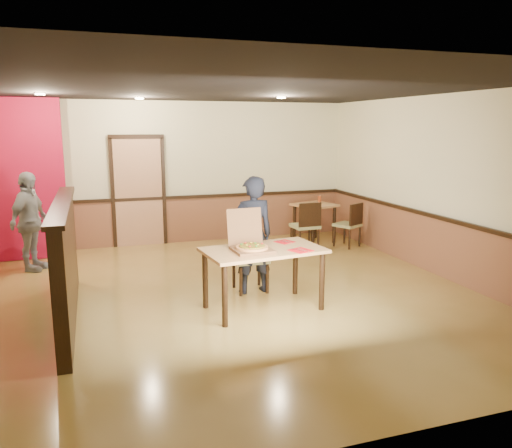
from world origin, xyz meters
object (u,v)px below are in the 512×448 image
Objects in this scene: diner_chair at (249,254)px; pizza_box at (251,245)px; main_table at (263,257)px; passerby at (29,222)px; side_table at (314,213)px; side_chair_left at (306,224)px; side_chair_right at (350,223)px; condiment at (320,200)px; diner at (253,235)px.

pizza_box is at bearing -104.84° from diner_chair.
passerby reaches higher than main_table.
diner_chair is at bearing -131.42° from side_table.
side_chair_left reaches higher than side_chair_right.
condiment is at bearing -133.17° from side_chair_left.
diner_chair is 3.25m from side_table.
diner is (0.01, -0.15, 0.31)m from diner_chair.
diner is at bearing 77.15° from main_table.
passerby is (-5.22, -0.43, 0.20)m from side_table.
main_table is 2.78× the size of pizza_box.
side_chair_left is at bearing -125.86° from side_table.
side_chair_right is 0.52× the size of diner.
side_chair_right is (0.93, 0.01, -0.04)m from side_chair_left.
diner reaches higher than side_chair_left.
diner is at bearing -130.86° from condiment.
diner reaches higher than diner_chair.
main_table is 10.00× the size of condiment.
passerby reaches higher than side_chair_left.
diner is 0.73m from pizza_box.
main_table is 4.13m from passerby.
side_chair_right is 0.78m from side_table.
side_table is (2.15, 2.44, 0.09)m from diner_chair.
side_chair_right is at bearing -146.51° from diner.
side_chair_right is 3.31m from diner.
side_chair_right is at bearing 35.97° from diner_chair.
side_chair_left is 5.93× the size of condiment.
side_chair_right is at bearing -51.70° from side_table.
side_chair_left reaches higher than main_table.
condiment reaches higher than side_chair_left.
passerby is at bearing 129.98° from main_table.
diner_chair is 3.68m from passerby.
diner is at bearing 67.94° from pizza_box.
pizza_box is (-2.39, -3.28, 0.26)m from side_table.
main_table is 0.98× the size of passerby.
diner_chair is (0.07, 0.82, -0.17)m from main_table.
pizza_box is (-0.25, -0.69, 0.03)m from diner.
condiment is (2.27, 2.62, 0.03)m from diner.
side_table is at bearing -165.92° from condiment.
diner_chair reaches higher than main_table.
pizza_box reaches higher than condiment.
pizza_box is at bearing -127.22° from condiment.
side_chair_right is at bearing -60.64° from condiment.
side_chair_left is 1.65× the size of pizza_box.
diner_chair is 1.01× the size of side_chair_left.
passerby is (-3.00, 2.83, 0.12)m from main_table.
diner reaches higher than passerby.
passerby is at bearing -175.33° from side_table.
main_table is 3.79m from side_chair_right.
diner is at bearing -100.63° from passerby.
diner reaches higher than condiment.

